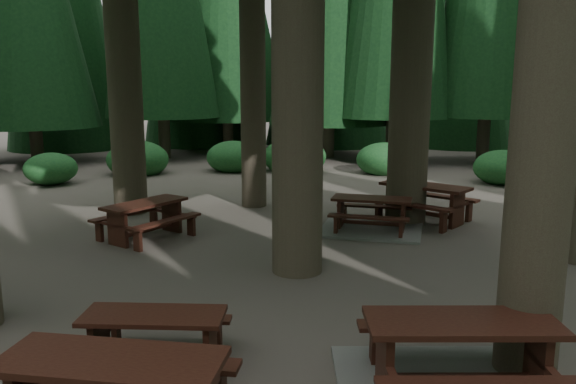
% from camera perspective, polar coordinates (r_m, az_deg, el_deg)
% --- Properties ---
extents(ground, '(80.00, 80.00, 0.00)m').
position_cam_1_polar(ground, '(9.61, -4.05, -7.97)').
color(ground, '#564E46').
rests_on(ground, ground).
extents(picnic_table_a, '(2.83, 2.53, 0.82)m').
position_cam_1_polar(picnic_table_a, '(6.15, 17.01, -16.88)').
color(picnic_table_a, gray).
rests_on(picnic_table_a, ground).
extents(picnic_table_b, '(1.95, 2.14, 0.76)m').
position_cam_1_polar(picnic_table_b, '(11.78, -14.27, -2.22)').
color(picnic_table_b, '#361510').
rests_on(picnic_table_b, ground).
extents(picnic_table_c, '(2.15, 1.78, 0.72)m').
position_cam_1_polar(picnic_table_c, '(12.21, 8.45, -2.81)').
color(picnic_table_c, gray).
rests_on(picnic_table_c, ground).
extents(picnic_table_d, '(2.48, 2.31, 0.86)m').
position_cam_1_polar(picnic_table_d, '(13.20, 13.70, -0.50)').
color(picnic_table_d, '#361510').
rests_on(picnic_table_d, ground).
extents(picnic_table_e, '(1.75, 1.52, 0.66)m').
position_cam_1_polar(picnic_table_e, '(6.46, -13.45, -13.75)').
color(picnic_table_e, '#361510').
rests_on(picnic_table_e, ground).
extents(shrub_ring, '(23.86, 24.64, 1.49)m').
position_cam_1_polar(shrub_ring, '(10.00, 1.13, -4.80)').
color(shrub_ring, '#1C5428').
rests_on(shrub_ring, ground).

